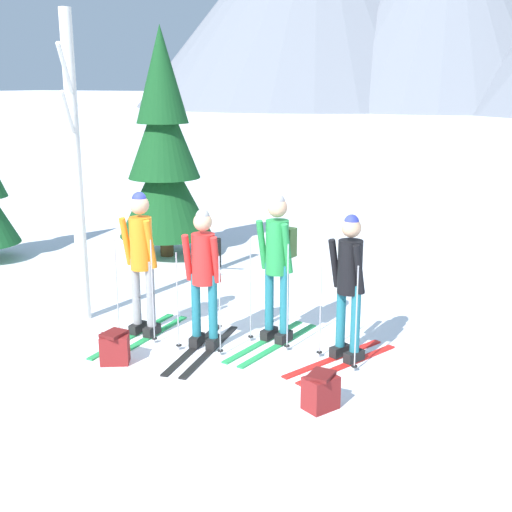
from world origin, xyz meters
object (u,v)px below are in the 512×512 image
(pine_tree_near, at_px, (164,154))
(backpack_on_snow_front, at_px, (321,391))
(skier_in_green, at_px, (278,259))
(skier_in_black, at_px, (349,282))
(skier_in_orange, at_px, (141,257))
(skier_in_red, at_px, (204,271))
(birch_tree_tall, at_px, (75,167))
(backpack_on_snow_beside, at_px, (115,348))

(pine_tree_near, bearing_deg, backpack_on_snow_front, -41.90)
(skier_in_green, bearing_deg, skier_in_black, -9.67)
(skier_in_orange, bearing_deg, skier_in_green, 20.55)
(skier_in_red, distance_m, pine_tree_near, 4.68)
(backpack_on_snow_front, bearing_deg, birch_tree_tall, 165.96)
(birch_tree_tall, distance_m, backpack_on_snow_beside, 2.53)
(backpack_on_snow_beside, bearing_deg, skier_in_orange, 104.76)
(skier_in_black, height_order, backpack_on_snow_front, skier_in_black)
(skier_in_red, distance_m, backpack_on_snow_front, 2.19)
(skier_in_black, relative_size, birch_tree_tall, 0.43)
(skier_in_green, bearing_deg, backpack_on_snow_front, -50.79)
(skier_in_red, xyz_separation_m, backpack_on_snow_front, (1.86, -0.85, -0.78))
(skier_in_red, bearing_deg, skier_in_green, 39.68)
(skier_in_red, xyz_separation_m, skier_in_black, (1.67, 0.41, -0.02))
(skier_in_green, bearing_deg, skier_in_orange, -159.45)
(skier_in_red, bearing_deg, skier_in_orange, -178.57)
(skier_in_orange, relative_size, skier_in_red, 1.08)
(skier_in_green, xyz_separation_m, skier_in_black, (0.98, -0.17, -0.12))
(skier_in_red, distance_m, skier_in_black, 1.72)
(skier_in_green, height_order, birch_tree_tall, birch_tree_tall)
(skier_in_green, xyz_separation_m, pine_tree_near, (-3.67, 2.92, 0.82))
(skier_in_red, height_order, birch_tree_tall, birch_tree_tall)
(skier_in_black, relative_size, backpack_on_snow_front, 4.41)
(birch_tree_tall, bearing_deg, skier_in_green, 9.56)
(skier_in_orange, relative_size, backpack_on_snow_beside, 4.67)
(skier_in_red, bearing_deg, backpack_on_snow_front, -24.51)
(skier_in_orange, xyz_separation_m, birch_tree_tall, (-1.11, 0.14, 1.05))
(skier_in_orange, xyz_separation_m, backpack_on_snow_front, (2.76, -0.82, -0.85))
(pine_tree_near, bearing_deg, skier_in_orange, -59.45)
(skier_in_red, relative_size, pine_tree_near, 0.42)
(skier_in_orange, height_order, skier_in_green, skier_in_green)
(skier_in_orange, distance_m, skier_in_green, 1.71)
(birch_tree_tall, bearing_deg, backpack_on_snow_beside, -37.19)
(skier_in_red, distance_m, skier_in_green, 0.91)
(skier_in_black, bearing_deg, backpack_on_snow_beside, -150.94)
(skier_in_orange, height_order, backpack_on_snow_front, skier_in_orange)
(skier_in_green, xyz_separation_m, backpack_on_snow_front, (1.16, -1.42, -0.88))
(skier_in_red, xyz_separation_m, backpack_on_snow_beside, (-0.67, -0.89, -0.78))
(skier_in_red, xyz_separation_m, skier_in_green, (0.70, 0.58, 0.10))
(skier_in_green, distance_m, skier_in_black, 1.00)
(pine_tree_near, bearing_deg, skier_in_black, -33.53)
(skier_in_orange, height_order, birch_tree_tall, birch_tree_tall)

